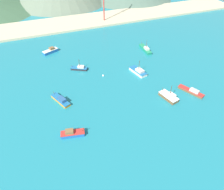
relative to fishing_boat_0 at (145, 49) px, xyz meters
name	(u,v)px	position (x,y,z in m)	size (l,w,h in m)	color
ground	(145,126)	(-24.71, -43.46, -1.02)	(260.00, 280.00, 0.50)	teal
fishing_boat_0	(145,49)	(0.00, 0.00, 0.00)	(3.14, 10.69, 5.48)	#198466
fishing_boat_1	(61,100)	(-46.22, -22.63, -0.03)	(5.55, 9.07, 2.10)	orange
fishing_boat_2	(72,133)	(-46.02, -38.68, 0.06)	(7.15, 3.65, 2.59)	#1E5BA8
fishing_boat_3	(51,51)	(-43.79, 15.42, 0.11)	(7.92, 5.36, 2.96)	#1E5BA8
fishing_boat_4	(191,91)	(-0.94, -35.66, -0.11)	(5.74, 9.63, 1.88)	brown
fishing_boat_6	(79,68)	(-34.84, -4.86, -0.04)	(7.11, 5.29, 4.95)	#232328
fishing_boat_7	(169,97)	(-10.54, -35.34, 0.15)	(4.56, 7.61, 5.80)	brown
fishing_boat_9	(138,71)	(-12.83, -16.67, 0.07)	(4.72, 8.76, 6.04)	silver
buoy_0	(103,76)	(-27.13, -13.14, -0.63)	(0.83, 0.83, 0.83)	silver
beach_strip	(73,23)	(-24.71, 49.50, -0.17)	(247.00, 25.92, 1.20)	#C6B793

